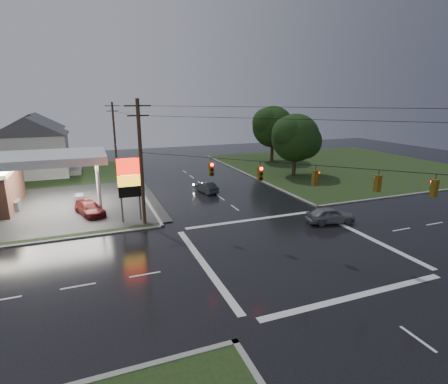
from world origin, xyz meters
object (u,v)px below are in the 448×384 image
object	(u,v)px
pylon_sign	(129,179)
car_pump	(90,209)
utility_pole_n	(114,134)
utility_pole_nw	(141,162)
tree_ne_near	(296,138)
car_north	(206,187)
tree_ne_far	(274,127)
house_far	(36,138)
house_near	(33,146)
car_crossing	(330,215)

from	to	relation	value
pylon_sign	car_pump	size ratio (longest dim) A/B	1.32
pylon_sign	utility_pole_n	xyz separation A→B (m)	(1.00, 27.50, 1.46)
utility_pole_nw	tree_ne_near	bearing A→B (deg)	27.86
pylon_sign	car_north	bearing A→B (deg)	37.63
utility_pole_n	tree_ne_near	world-z (taller)	utility_pole_n
utility_pole_nw	car_north	world-z (taller)	utility_pole_nw
pylon_sign	tree_ne_near	world-z (taller)	tree_ne_near
tree_ne_far	house_far	bearing A→B (deg)	160.29
utility_pole_nw	tree_ne_far	bearing A→B (deg)	42.59
utility_pole_n	tree_ne_far	distance (m)	26.96
house_far	house_near	bearing A→B (deg)	-85.24
utility_pole_nw	house_near	size ratio (longest dim) A/B	1.00
pylon_sign	car_crossing	world-z (taller)	pylon_sign
utility_pole_nw	pylon_sign	bearing A→B (deg)	135.00
house_near	car_north	size ratio (longest dim) A/B	2.88
tree_ne_near	pylon_sign	bearing A→B (deg)	-154.99
tree_ne_far	tree_ne_near	bearing A→B (deg)	-104.07
utility_pole_n	house_near	size ratio (longest dim) A/B	0.95
utility_pole_n	car_crossing	xyz separation A→B (m)	(15.80, -34.32, -4.73)
tree_ne_near	tree_ne_far	xyz separation A→B (m)	(3.01, 12.00, 0.62)
house_far	car_crossing	bearing A→B (deg)	-57.48
house_far	car_pump	size ratio (longest dim) A/B	2.43
tree_ne_far	car_pump	distance (m)	37.47
tree_ne_near	car_north	xyz separation A→B (m)	(-14.94, -4.02, -4.93)
car_crossing	house_near	bearing A→B (deg)	51.18
car_north	car_pump	size ratio (longest dim) A/B	0.84
tree_ne_near	car_crossing	distance (m)	20.49
tree_ne_near	car_north	world-z (taller)	tree_ne_near
house_near	house_far	distance (m)	12.04
utility_pole_nw	house_near	bearing A→B (deg)	113.37
utility_pole_n	house_far	xyz separation A→B (m)	(-12.45, 10.00, -1.06)
house_far	tree_ne_near	xyz separation A→B (m)	(36.09, -26.01, 1.16)
pylon_sign	tree_ne_far	xyz separation A→B (m)	(27.65, 23.49, 2.17)
car_pump	car_north	bearing A→B (deg)	-2.39
tree_ne_near	tree_ne_far	size ratio (longest dim) A/B	0.92
tree_ne_far	car_north	bearing A→B (deg)	-138.26
house_near	car_crossing	distance (m)	42.43
car_pump	pylon_sign	bearing A→B (deg)	-63.65
tree_ne_near	house_far	bearing A→B (deg)	144.23
car_north	car_pump	bearing A→B (deg)	5.55
pylon_sign	tree_ne_near	bearing A→B (deg)	25.01
car_north	pylon_sign	bearing A→B (deg)	26.48
utility_pole_nw	tree_ne_far	distance (m)	36.20
utility_pole_n	car_pump	world-z (taller)	utility_pole_n
tree_ne_far	car_north	world-z (taller)	tree_ne_far
utility_pole_nw	utility_pole_n	world-z (taller)	utility_pole_nw
utility_pole_nw	house_near	world-z (taller)	utility_pole_nw
house_near	tree_ne_far	size ratio (longest dim) A/B	1.13
tree_ne_near	house_near	bearing A→B (deg)	158.24
utility_pole_n	car_crossing	size ratio (longest dim) A/B	2.42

